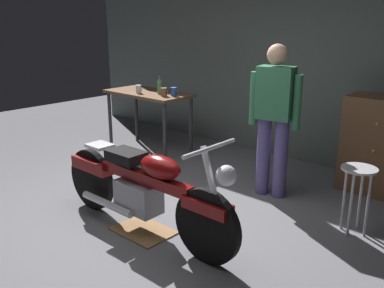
% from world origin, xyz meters
% --- Properties ---
extents(ground_plane, '(12.00, 12.00, 0.00)m').
position_xyz_m(ground_plane, '(0.00, 0.00, 0.00)').
color(ground_plane, slate).
extents(back_wall, '(8.00, 0.12, 3.10)m').
position_xyz_m(back_wall, '(0.00, 2.80, 1.55)').
color(back_wall, '#56605B').
rests_on(back_wall, ground_plane).
extents(workbench, '(1.30, 0.64, 0.90)m').
position_xyz_m(workbench, '(-1.60, 1.59, 0.79)').
color(workbench, brown).
rests_on(workbench, ground_plane).
extents(motorcycle, '(2.19, 0.60, 1.00)m').
position_xyz_m(motorcycle, '(0.19, -0.12, 0.45)').
color(motorcycle, black).
rests_on(motorcycle, ground_plane).
extents(person_standing, '(0.56, 0.29, 1.67)m').
position_xyz_m(person_standing, '(0.59, 1.43, 0.93)').
color(person_standing, '#584D88').
rests_on(person_standing, ground_plane).
extents(shop_stool, '(0.32, 0.32, 0.64)m').
position_xyz_m(shop_stool, '(1.64, 1.18, 0.50)').
color(shop_stool, '#B2B2B7').
rests_on(shop_stool, ground_plane).
extents(wooden_dresser, '(0.80, 0.47, 1.10)m').
position_xyz_m(wooden_dresser, '(1.45, 2.30, 0.55)').
color(wooden_dresser, brown).
rests_on(wooden_dresser, ground_plane).
extents(drip_tray, '(0.56, 0.40, 0.01)m').
position_xyz_m(drip_tray, '(0.18, -0.12, 0.01)').
color(drip_tray, olive).
rests_on(drip_tray, ground_plane).
extents(mug_blue_enamel, '(0.12, 0.08, 0.11)m').
position_xyz_m(mug_blue_enamel, '(-1.11, 1.62, 0.96)').
color(mug_blue_enamel, '#2D51AD').
rests_on(mug_blue_enamel, workbench).
extents(mug_brown_stoneware, '(0.12, 0.09, 0.11)m').
position_xyz_m(mug_brown_stoneware, '(-1.19, 1.51, 0.96)').
color(mug_brown_stoneware, brown).
rests_on(mug_brown_stoneware, workbench).
extents(mug_white_ceramic, '(0.11, 0.07, 0.11)m').
position_xyz_m(mug_white_ceramic, '(-1.64, 1.45, 0.96)').
color(mug_white_ceramic, white).
rests_on(mug_white_ceramic, workbench).
extents(bottle, '(0.06, 0.06, 0.24)m').
position_xyz_m(bottle, '(-1.37, 1.60, 1.00)').
color(bottle, '#4C8C4C').
rests_on(bottle, workbench).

